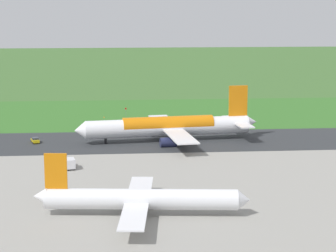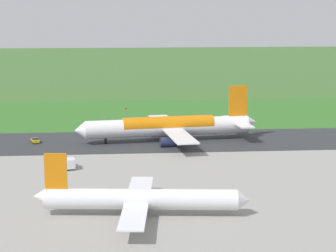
# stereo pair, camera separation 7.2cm
# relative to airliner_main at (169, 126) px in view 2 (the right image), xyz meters

# --- Properties ---
(ground_plane) EXTENTS (800.00, 800.00, 0.00)m
(ground_plane) POSITION_rel_airliner_main_xyz_m (10.28, 0.04, -4.35)
(ground_plane) COLOR #3D662D
(runway_asphalt) EXTENTS (600.00, 30.68, 0.06)m
(runway_asphalt) POSITION_rel_airliner_main_xyz_m (10.28, 0.04, -4.32)
(runway_asphalt) COLOR #2D3033
(runway_asphalt) RESTS_ON ground
(apron_concrete) EXTENTS (440.00, 110.00, 0.05)m
(apron_concrete) POSITION_rel_airliner_main_xyz_m (10.28, 68.51, -4.33)
(apron_concrete) COLOR gray
(apron_concrete) RESTS_ON ground
(grass_verge_foreground) EXTENTS (600.00, 80.00, 0.04)m
(grass_verge_foreground) POSITION_rel_airliner_main_xyz_m (10.28, -41.92, -4.33)
(grass_verge_foreground) COLOR #346B27
(grass_verge_foreground) RESTS_ON ground
(airliner_main) EXTENTS (54.12, 44.40, 15.88)m
(airliner_main) POSITION_rel_airliner_main_xyz_m (0.00, 0.00, 0.00)
(airliner_main) COLOR white
(airliner_main) RESTS_ON ground
(airliner_parked_mid) EXTENTS (41.16, 33.74, 12.01)m
(airliner_parked_mid) POSITION_rel_airliner_main_xyz_m (11.24, 66.42, -1.07)
(airliner_parked_mid) COLOR white
(airliner_parked_mid) RESTS_ON ground
(service_car_followme) EXTENTS (2.98, 4.55, 1.62)m
(service_car_followme) POSITION_rel_airliner_main_xyz_m (38.69, -0.71, -3.51)
(service_car_followme) COLOR gold
(service_car_followme) RESTS_ON ground
(service_truck_fuel) EXTENTS (3.28, 6.11, 2.65)m
(service_truck_fuel) POSITION_rel_airliner_main_xyz_m (26.89, 29.76, -2.95)
(service_truck_fuel) COLOR black
(service_truck_fuel) RESTS_ON ground
(no_stopping_sign) EXTENTS (0.60, 0.10, 2.78)m
(no_stopping_sign) POSITION_rel_airliner_main_xyz_m (11.77, -44.88, -2.71)
(no_stopping_sign) COLOR slate
(no_stopping_sign) RESTS_ON ground
(traffic_cone_orange) EXTENTS (0.40, 0.40, 0.55)m
(traffic_cone_orange) POSITION_rel_airliner_main_xyz_m (19.48, -40.50, -4.08)
(traffic_cone_orange) COLOR orange
(traffic_cone_orange) RESTS_ON ground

